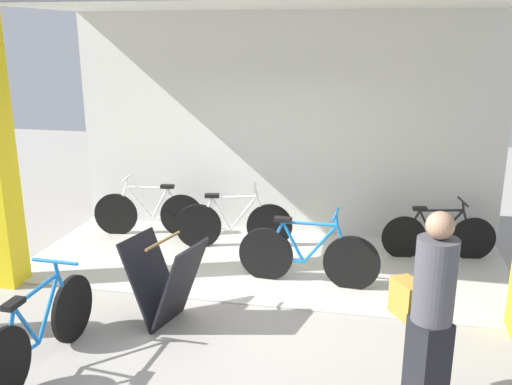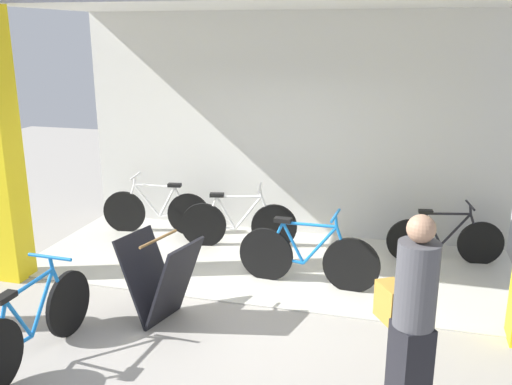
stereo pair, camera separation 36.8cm
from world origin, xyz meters
TOP-DOWN VIEW (x-y plane):
  - ground_plane at (0.00, 0.00)m, footprint 20.58×20.58m
  - shop_facade at (0.00, 1.42)m, footprint 6.49×2.86m
  - bicycle_inside_0 at (2.26, 1.86)m, footprint 1.51×0.41m
  - bicycle_inside_1 at (-1.91, 1.92)m, footprint 1.65×0.45m
  - bicycle_inside_2 at (0.62, 0.69)m, footprint 1.73×0.47m
  - bicycle_inside_3 at (-0.54, 1.69)m, footprint 1.63×0.47m
  - bicycle_parked_0 at (-1.52, -1.58)m, footprint 0.47×1.71m
  - sandwich_board_sign at (-0.73, -0.54)m, footprint 0.87×0.75m
  - pedestrian_1 at (1.79, -1.64)m, footprint 0.51×0.63m

SIDE VIEW (x-z plane):
  - ground_plane at x=0.00m, z-range 0.00..0.00m
  - bicycle_inside_0 at x=2.26m, z-range -0.08..0.75m
  - bicycle_inside_1 at x=-1.91m, z-range -0.09..0.82m
  - bicycle_inside_3 at x=-0.54m, z-range -0.09..0.82m
  - bicycle_parked_0 at x=-1.52m, z-range -0.09..0.85m
  - bicycle_inside_2 at x=0.62m, z-range -0.10..0.86m
  - sandwich_board_sign at x=-0.73m, z-range 0.00..0.94m
  - pedestrian_1 at x=1.79m, z-range 0.02..1.78m
  - shop_facade at x=0.00m, z-range 0.17..4.19m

